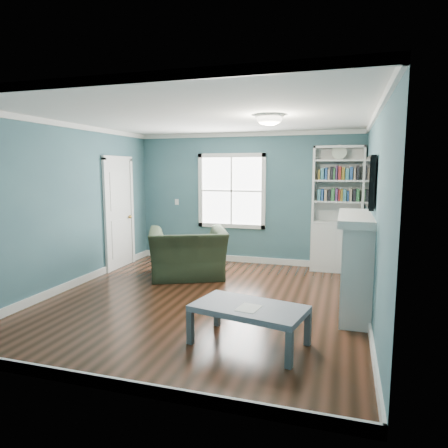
# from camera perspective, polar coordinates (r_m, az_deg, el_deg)

# --- Properties ---
(floor) EXTENTS (5.00, 5.00, 0.00)m
(floor) POSITION_cam_1_polar(r_m,az_deg,el_deg) (5.91, -2.84, -10.78)
(floor) COLOR black
(floor) RESTS_ON ground
(room_walls) EXTENTS (5.00, 5.00, 5.00)m
(room_walls) POSITION_cam_1_polar(r_m,az_deg,el_deg) (5.60, -2.95, 4.72)
(room_walls) COLOR #365865
(room_walls) RESTS_ON ground
(trim) EXTENTS (4.50, 5.00, 2.60)m
(trim) POSITION_cam_1_polar(r_m,az_deg,el_deg) (5.63, -2.93, 1.22)
(trim) COLOR white
(trim) RESTS_ON ground
(window) EXTENTS (1.40, 0.06, 1.50)m
(window) POSITION_cam_1_polar(r_m,az_deg,el_deg) (8.07, 1.07, 4.75)
(window) COLOR white
(window) RESTS_ON room_walls
(bookshelf) EXTENTS (0.90, 0.35, 2.31)m
(bookshelf) POSITION_cam_1_polar(r_m,az_deg,el_deg) (7.62, 15.80, 0.30)
(bookshelf) COLOR silver
(bookshelf) RESTS_ON ground
(fireplace) EXTENTS (0.44, 1.58, 1.30)m
(fireplace) POSITION_cam_1_polar(r_m,az_deg,el_deg) (5.61, 18.38, -5.44)
(fireplace) COLOR black
(fireplace) RESTS_ON ground
(tv) EXTENTS (0.06, 1.10, 0.65)m
(tv) POSITION_cam_1_polar(r_m,az_deg,el_deg) (5.47, 20.14, 5.69)
(tv) COLOR black
(tv) RESTS_ON fireplace
(door) EXTENTS (0.12, 0.98, 2.17)m
(door) POSITION_cam_1_polar(r_m,az_deg,el_deg) (7.88, -14.74, 1.66)
(door) COLOR silver
(door) RESTS_ON ground
(ceiling_fixture) EXTENTS (0.38, 0.38, 0.15)m
(ceiling_fixture) POSITION_cam_1_polar(r_m,az_deg,el_deg) (5.50, 6.50, 14.73)
(ceiling_fixture) COLOR white
(ceiling_fixture) RESTS_ON room_walls
(light_switch) EXTENTS (0.08, 0.01, 0.12)m
(light_switch) POSITION_cam_1_polar(r_m,az_deg,el_deg) (8.49, -6.76, 3.16)
(light_switch) COLOR white
(light_switch) RESTS_ON room_walls
(recliner) EXTENTS (1.54, 1.32, 1.14)m
(recliner) POSITION_cam_1_polar(r_m,az_deg,el_deg) (7.00, -5.20, -3.01)
(recliner) COLOR #212D1C
(recliner) RESTS_ON ground
(coffee_table) EXTENTS (1.30, 0.88, 0.43)m
(coffee_table) POSITION_cam_1_polar(r_m,az_deg,el_deg) (4.39, 3.58, -12.26)
(coffee_table) COLOR #454D53
(coffee_table) RESTS_ON ground
(paper_sheet) EXTENTS (0.26, 0.31, 0.00)m
(paper_sheet) POSITION_cam_1_polar(r_m,az_deg,el_deg) (4.30, 3.53, -11.88)
(paper_sheet) COLOR white
(paper_sheet) RESTS_ON coffee_table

